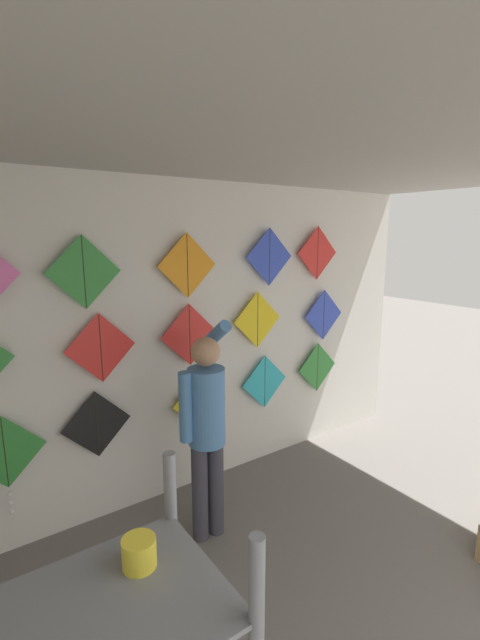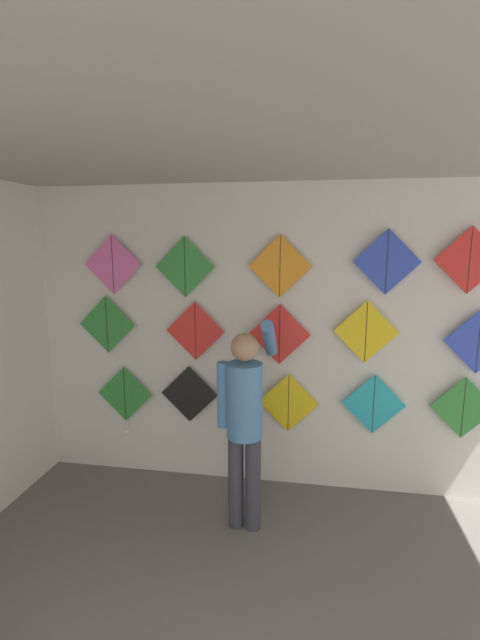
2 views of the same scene
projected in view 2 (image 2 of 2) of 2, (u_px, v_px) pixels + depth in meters
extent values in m
cube|color=silver|center=(283.00, 340.00, 3.92)|extent=(5.48, 0.06, 2.80)
cube|color=#A8A399|center=(256.00, 102.00, 1.66)|extent=(5.48, 4.88, 0.04)
cylinder|color=#383842|center=(236.00, 481.00, 3.44)|extent=(0.12, 0.12, 0.79)
cylinder|color=#383842|center=(253.00, 483.00, 3.41)|extent=(0.12, 0.12, 0.79)
cylinder|color=#4C7FB7|center=(244.00, 400.00, 3.30)|extent=(0.28, 0.28, 0.59)
sphere|color=tan|center=(245.00, 347.00, 3.23)|extent=(0.21, 0.21, 0.21)
cylinder|color=#4C7FB7|center=(223.00, 395.00, 3.33)|extent=(0.10, 0.10, 0.52)
cylinder|color=#4C7FB7|center=(269.00, 339.00, 3.39)|extent=(0.10, 0.49, 0.38)
cube|color=#338C38|center=(125.00, 394.00, 4.18)|extent=(0.55, 0.01, 0.55)
cylinder|color=black|center=(125.00, 394.00, 4.18)|extent=(0.01, 0.01, 0.53)
sphere|color=white|center=(126.00, 426.00, 4.23)|extent=(0.04, 0.04, 0.04)
sphere|color=white|center=(126.00, 432.00, 4.24)|extent=(0.04, 0.04, 0.04)
sphere|color=white|center=(127.00, 439.00, 4.25)|extent=(0.04, 0.04, 0.04)
cube|color=black|center=(189.00, 394.00, 4.07)|extent=(0.55, 0.01, 0.55)
cylinder|color=black|center=(189.00, 394.00, 4.07)|extent=(0.01, 0.01, 0.53)
cube|color=yellow|center=(288.00, 403.00, 3.93)|extent=(0.55, 0.01, 0.55)
cylinder|color=black|center=(288.00, 403.00, 3.92)|extent=(0.01, 0.01, 0.53)
cube|color=#28B2C6|center=(374.00, 404.00, 3.80)|extent=(0.55, 0.01, 0.55)
cylinder|color=black|center=(374.00, 404.00, 3.80)|extent=(0.01, 0.01, 0.53)
cube|color=#338C38|center=(463.00, 408.00, 3.68)|extent=(0.55, 0.01, 0.55)
cylinder|color=black|center=(463.00, 408.00, 3.68)|extent=(0.01, 0.01, 0.53)
cube|color=#338C38|center=(107.00, 325.00, 4.08)|extent=(0.55, 0.01, 0.55)
cylinder|color=black|center=(107.00, 325.00, 4.08)|extent=(0.01, 0.01, 0.53)
cube|color=red|center=(195.00, 331.00, 3.95)|extent=(0.55, 0.01, 0.55)
cylinder|color=black|center=(195.00, 331.00, 3.95)|extent=(0.01, 0.01, 0.53)
cube|color=red|center=(280.00, 334.00, 3.82)|extent=(0.55, 0.01, 0.55)
cylinder|color=black|center=(280.00, 334.00, 3.82)|extent=(0.01, 0.01, 0.53)
cube|color=yellow|center=(366.00, 332.00, 3.70)|extent=(0.55, 0.01, 0.55)
cylinder|color=black|center=(366.00, 332.00, 3.70)|extent=(0.01, 0.01, 0.53)
cube|color=blue|center=(479.00, 342.00, 3.56)|extent=(0.55, 0.01, 0.55)
cylinder|color=black|center=(479.00, 342.00, 3.56)|extent=(0.01, 0.01, 0.53)
cube|color=pink|center=(113.00, 264.00, 3.96)|extent=(0.55, 0.01, 0.55)
cylinder|color=black|center=(113.00, 264.00, 3.96)|extent=(0.01, 0.01, 0.53)
cube|color=#338C38|center=(185.00, 267.00, 3.86)|extent=(0.55, 0.01, 0.55)
cylinder|color=black|center=(185.00, 267.00, 3.85)|extent=(0.01, 0.01, 0.53)
cube|color=orange|center=(280.00, 266.00, 3.72)|extent=(0.55, 0.01, 0.55)
cylinder|color=black|center=(280.00, 266.00, 3.71)|extent=(0.01, 0.01, 0.53)
cube|color=blue|center=(387.00, 262.00, 3.57)|extent=(0.55, 0.01, 0.55)
cylinder|color=black|center=(387.00, 262.00, 3.57)|extent=(0.01, 0.01, 0.53)
cube|color=red|center=(470.00, 260.00, 3.46)|extent=(0.55, 0.01, 0.55)
cylinder|color=black|center=(470.00, 260.00, 3.46)|extent=(0.01, 0.01, 0.53)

